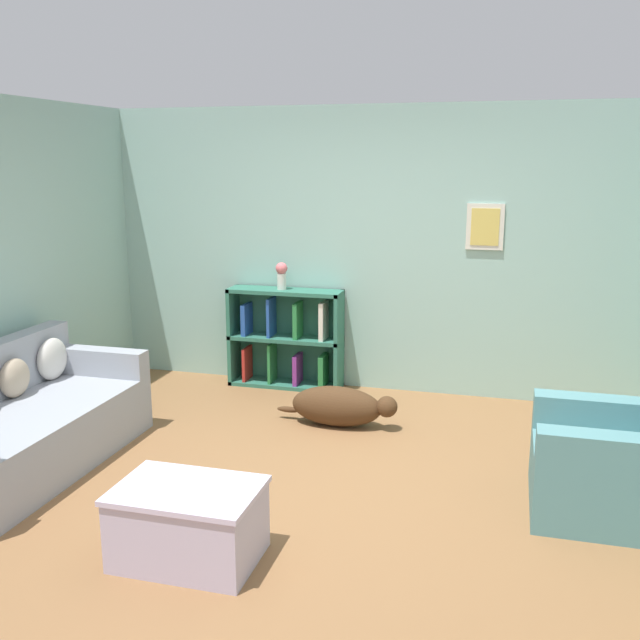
{
  "coord_description": "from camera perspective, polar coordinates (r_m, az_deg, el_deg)",
  "views": [
    {
      "loc": [
        1.25,
        -4.18,
        2.12
      ],
      "look_at": [
        0.0,
        0.4,
        1.05
      ],
      "focal_mm": 40.0,
      "sensor_mm": 36.0,
      "label": 1
    }
  ],
  "objects": [
    {
      "name": "bookshelf",
      "position": [
        6.77,
        -2.66,
        -1.5
      ],
      "size": [
        1.08,
        0.29,
        0.94
      ],
      "color": "#2D6B56",
      "rests_on": "ground_plane"
    },
    {
      "name": "recliner_chair",
      "position": [
        4.76,
        22.84,
        -10.36
      ],
      "size": [
        0.88,
        0.85,
        0.95
      ],
      "color": "slate",
      "rests_on": "ground_plane"
    },
    {
      "name": "couch",
      "position": [
        5.44,
        -22.95,
        -7.76
      ],
      "size": [
        0.89,
        1.91,
        0.83
      ],
      "color": "#9399A3",
      "rests_on": "ground_plane"
    },
    {
      "name": "wall_back",
      "position": [
        6.6,
        4.26,
        5.54
      ],
      "size": [
        5.6,
        0.13,
        2.6
      ],
      "color": "#93BCB2",
      "rests_on": "ground_plane"
    },
    {
      "name": "coffee_table",
      "position": [
        4.04,
        -10.49,
        -15.55
      ],
      "size": [
        0.77,
        0.53,
        0.42
      ],
      "color": "#BCB2D1",
      "rests_on": "ground_plane"
    },
    {
      "name": "dog",
      "position": [
        5.82,
        1.55,
        -6.91
      ],
      "size": [
        1.02,
        0.3,
        0.33
      ],
      "color": "#472D19",
      "rests_on": "ground_plane"
    },
    {
      "name": "vase",
      "position": [
        6.63,
        -3.09,
        3.69
      ],
      "size": [
        0.11,
        0.11,
        0.25
      ],
      "color": "silver",
      "rests_on": "bookshelf"
    },
    {
      "name": "ground_plane",
      "position": [
        4.85,
        -1.28,
        -13.23
      ],
      "size": [
        14.0,
        14.0,
        0.0
      ],
      "primitive_type": "plane",
      "color": "brown"
    }
  ]
}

